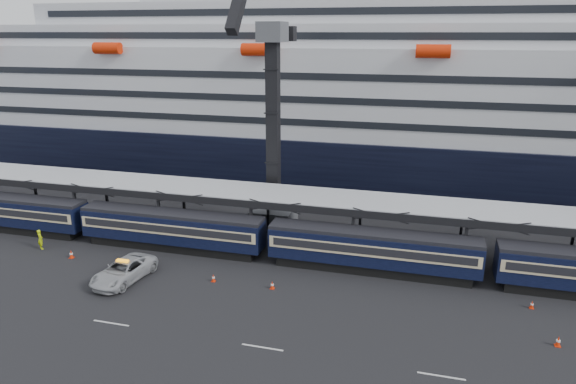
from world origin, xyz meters
TOP-DOWN VIEW (x-y plane):
  - ground at (0.00, 0.00)m, footprint 260.00×260.00m
  - train at (-4.65, 10.00)m, footprint 133.05×3.00m
  - canopy at (0.00, 14.00)m, footprint 130.00×6.25m
  - cruise_ship at (-1.08, 45.99)m, footprint 214.09×28.84m
  - crane_dark_near at (-20.00, 18.59)m, footprint 4.50×17.75m
  - pickup_truck at (-28.89, 2.45)m, footprint 3.87×6.92m
  - worker at (-40.84, 6.40)m, footprint 0.90×0.83m
  - traffic_cone_a at (-36.46, 5.28)m, footprint 0.42×0.42m
  - traffic_cone_b at (-21.20, 4.31)m, footprint 0.35×0.35m
  - traffic_cone_c at (-15.81, 4.39)m, footprint 0.36×0.36m
  - traffic_cone_d at (5.91, 1.55)m, footprint 0.40×0.40m
  - traffic_cone_e at (5.07, 6.64)m, footprint 0.34×0.34m

SIDE VIEW (x-z plane):
  - ground at x=0.00m, z-range 0.00..0.00m
  - traffic_cone_e at x=5.07m, z-range 0.00..0.67m
  - traffic_cone_b at x=-21.20m, z-range 0.00..0.70m
  - traffic_cone_c at x=-15.81m, z-range 0.00..0.72m
  - traffic_cone_d at x=5.91m, z-range -0.01..0.79m
  - traffic_cone_a at x=-36.46m, z-range -0.01..0.83m
  - pickup_truck at x=-28.89m, z-range 0.00..1.83m
  - worker at x=-40.84m, z-range 0.00..2.06m
  - train at x=-4.65m, z-range 0.18..4.23m
  - canopy at x=0.00m, z-range 2.49..8.01m
  - crane_dark_near at x=-20.00m, z-range -5.61..29.47m
  - cruise_ship at x=-1.08m, z-range -4.66..29.34m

